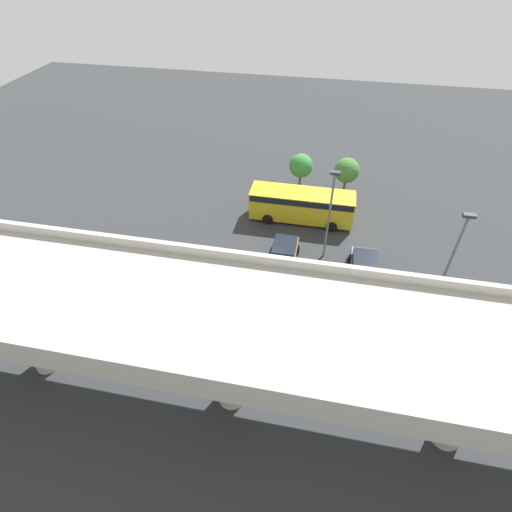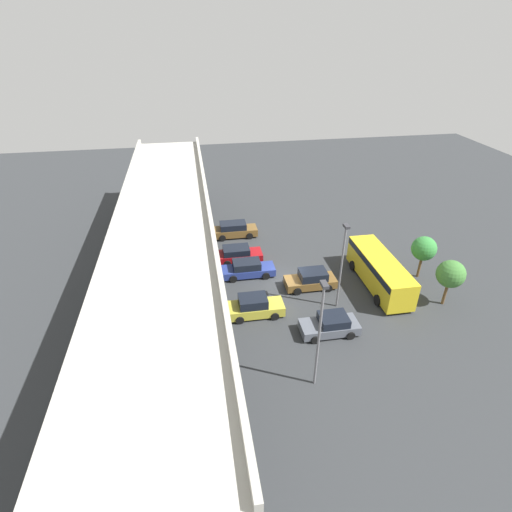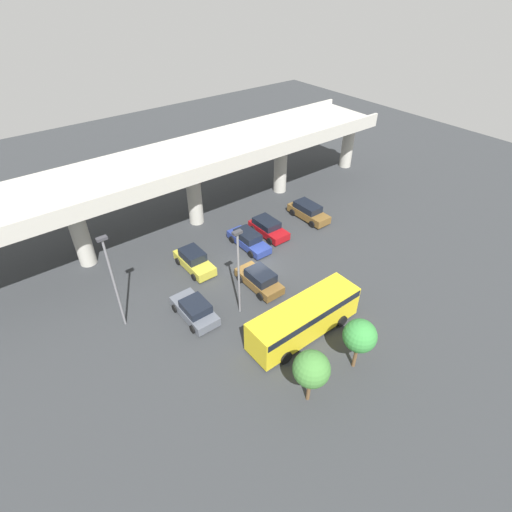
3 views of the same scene
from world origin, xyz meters
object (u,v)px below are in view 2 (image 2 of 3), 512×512
at_px(parked_car_3, 248,269).
at_px(parked_car_5, 234,230).
at_px(parked_car_2, 311,280).
at_px(lamp_post_near_aisle, 320,328).
at_px(shuttle_bus, 380,269).
at_px(tree_front_left, 451,274).
at_px(parked_car_0, 330,325).
at_px(parked_car_4, 239,254).
at_px(parked_car_1, 255,307).
at_px(lamp_post_mid_lot, 342,260).
at_px(tree_front_centre, 424,249).

distance_m(parked_car_3, parked_car_5, 8.07).
xyz_separation_m(parked_car_2, lamp_post_near_aisle, (-10.64, 2.88, 3.85)).
xyz_separation_m(parked_car_2, parked_car_5, (10.84, 5.48, 0.02)).
bearing_deg(shuttle_bus, tree_front_left, -130.00).
xyz_separation_m(parked_car_0, parked_car_4, (11.62, 5.42, 0.03)).
height_order(parked_car_0, parked_car_1, parked_car_1).
relative_size(parked_car_1, parked_car_3, 0.93).
height_order(parked_car_4, lamp_post_near_aisle, lamp_post_near_aisle).
bearing_deg(parked_car_2, lamp_post_mid_lot, 114.10).
xyz_separation_m(parked_car_2, tree_front_centre, (-0.00, -10.28, 2.17)).
height_order(parked_car_5, tree_front_centre, tree_front_centre).
distance_m(parked_car_4, lamp_post_near_aisle, 16.90).
height_order(lamp_post_near_aisle, tree_front_left, lamp_post_near_aisle).
bearing_deg(tree_front_left, tree_front_centre, -0.81).
bearing_deg(parked_car_2, tree_front_centre, 179.97).
xyz_separation_m(parked_car_0, lamp_post_mid_lot, (3.04, -1.63, 3.70)).
height_order(lamp_post_near_aisle, tree_front_centre, lamp_post_near_aisle).
xyz_separation_m(shuttle_bus, tree_front_left, (-3.55, -4.23, 1.30)).
height_order(parked_car_5, tree_front_left, tree_front_left).
xyz_separation_m(parked_car_5, lamp_post_mid_lot, (-13.86, -6.83, 3.62)).
relative_size(parked_car_5, tree_front_left, 1.17).
relative_size(parked_car_2, parked_car_4, 1.03).
bearing_deg(parked_car_5, tree_front_centre, -34.55).
relative_size(parked_car_1, tree_front_centre, 1.11).
relative_size(lamp_post_near_aisle, lamp_post_mid_lot, 1.06).
height_order(parked_car_1, parked_car_3, parked_car_1).
relative_size(parked_car_4, tree_front_centre, 1.07).
distance_m(parked_car_5, lamp_post_mid_lot, 15.87).
height_order(parked_car_0, tree_front_centre, tree_front_centre).
bearing_deg(tree_front_centre, parked_car_5, 55.45).
xyz_separation_m(parked_car_3, parked_car_5, (8.07, 0.25, 0.06)).
height_order(parked_car_0, lamp_post_near_aisle, lamp_post_near_aisle).
relative_size(shuttle_bus, lamp_post_mid_lot, 1.19).
distance_m(parked_car_2, lamp_post_near_aisle, 11.67).
bearing_deg(parked_car_2, tree_front_left, 157.63).
relative_size(shuttle_bus, lamp_post_near_aisle, 1.13).
xyz_separation_m(lamp_post_near_aisle, tree_front_centre, (10.63, -13.15, -1.68)).
height_order(parked_car_2, parked_car_5, parked_car_2).
height_order(parked_car_3, shuttle_bus, shuttle_bus).
xyz_separation_m(parked_car_3, lamp_post_near_aisle, (-13.41, -2.35, 3.90)).
height_order(tree_front_left, tree_front_centre, tree_front_left).
bearing_deg(lamp_post_mid_lot, parked_car_3, 48.62).
distance_m(parked_car_1, parked_car_4, 8.56).
bearing_deg(tree_front_left, shuttle_bus, 50.00).
xyz_separation_m(parked_car_0, shuttle_bus, (5.40, -6.27, 0.92)).
xyz_separation_m(parked_car_4, tree_front_centre, (-5.57, -15.97, 2.21)).
bearing_deg(parked_car_2, parked_car_5, -63.20).
bearing_deg(shuttle_bus, parked_car_2, 83.72).
bearing_deg(lamp_post_near_aisle, lamp_post_mid_lot, -28.99).
height_order(parked_car_4, tree_front_centre, tree_front_centre).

